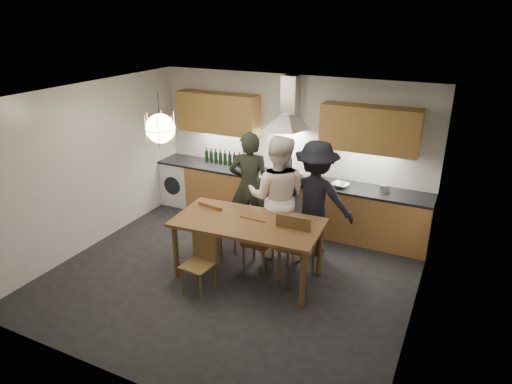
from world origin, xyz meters
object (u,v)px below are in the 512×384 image
at_px(dining_table, 248,228).
at_px(person_left, 250,186).
at_px(chair_front, 201,258).
at_px(person_mid, 278,197).
at_px(stock_pot, 384,188).
at_px(mixing_bowl, 341,185).
at_px(person_right, 315,199).
at_px(chair_back_left, 215,226).
at_px(wine_bottles, 225,158).

bearing_deg(dining_table, person_left, 111.54).
xyz_separation_m(chair_front, person_mid, (0.52, 1.37, 0.48)).
distance_m(chair_front, stock_pot, 3.12).
bearing_deg(person_left, mixing_bowl, -172.10).
bearing_deg(chair_front, dining_table, 60.46).
bearing_deg(dining_table, chair_front, -128.18).
xyz_separation_m(dining_table, person_left, (-0.52, 1.10, 0.15)).
xyz_separation_m(dining_table, mixing_bowl, (0.81, 1.75, 0.16)).
xyz_separation_m(chair_front, stock_pot, (1.90, 2.43, 0.48)).
relative_size(person_left, person_right, 1.00).
distance_m(chair_back_left, stock_pot, 2.72).
height_order(stock_pot, wine_bottles, wine_bottles).
bearing_deg(person_left, stock_pot, -178.32).
bearing_deg(dining_table, stock_pot, 46.98).
xyz_separation_m(chair_front, person_left, (-0.11, 1.69, 0.43)).
xyz_separation_m(chair_front, person_right, (1.03, 1.67, 0.43)).
height_order(person_right, mixing_bowl, person_right).
distance_m(chair_back_left, wine_bottles, 1.91).
relative_size(mixing_bowl, stock_pot, 1.44).
xyz_separation_m(dining_table, person_right, (0.62, 1.07, 0.14)).
bearing_deg(chair_back_left, chair_front, 117.20).
xyz_separation_m(chair_back_left, stock_pot, (2.18, 1.57, 0.44)).
xyz_separation_m(person_right, wine_bottles, (-2.07, 0.86, 0.13)).
bearing_deg(chair_back_left, person_mid, -138.46).
bearing_deg(person_left, chair_back_left, 60.27).
bearing_deg(mixing_bowl, person_left, -153.73).
height_order(chair_front, wine_bottles, wine_bottles).
xyz_separation_m(chair_front, mixing_bowl, (1.22, 2.35, 0.45)).
height_order(person_right, wine_bottles, person_right).
distance_m(chair_back_left, person_right, 1.58).
relative_size(chair_front, person_left, 0.46).
relative_size(person_left, person_mid, 0.95).
relative_size(person_mid, mixing_bowl, 7.04).
bearing_deg(person_mid, mixing_bowl, -137.36).
relative_size(chair_front, stock_pot, 4.47).
bearing_deg(person_left, chair_front, 75.41).
distance_m(dining_table, chair_front, 0.78).
xyz_separation_m(dining_table, chair_back_left, (-0.69, 0.26, -0.24)).
xyz_separation_m(chair_back_left, person_left, (0.17, 0.84, 0.38)).
xyz_separation_m(person_mid, stock_pot, (1.37, 1.06, 0.00)).
distance_m(chair_front, person_mid, 1.54).
relative_size(chair_back_left, mixing_bowl, 3.39).
relative_size(chair_back_left, stock_pot, 4.87).
relative_size(chair_front, wine_bottles, 0.98).
relative_size(chair_back_left, person_left, 0.51).
distance_m(dining_table, person_left, 1.22).
relative_size(chair_front, person_mid, 0.44).
relative_size(person_mid, person_right, 1.05).
height_order(chair_back_left, person_mid, person_mid).
relative_size(dining_table, wine_bottles, 2.45).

